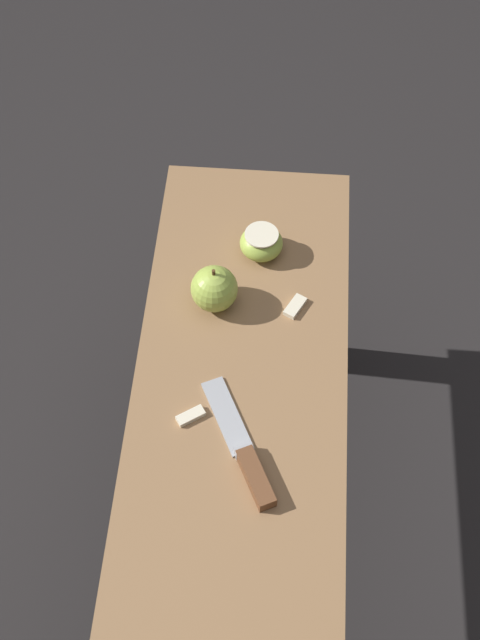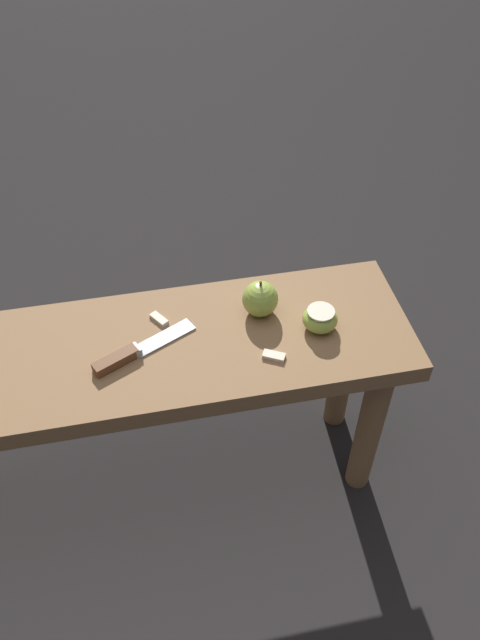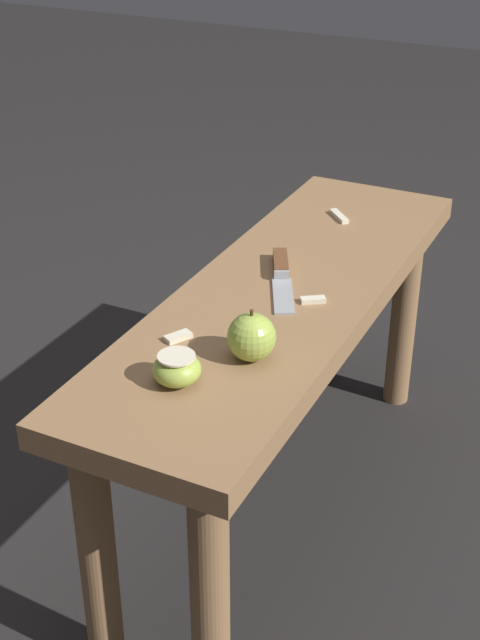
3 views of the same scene
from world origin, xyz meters
TOP-DOWN VIEW (x-y plane):
  - ground_plane at (0.00, 0.00)m, footprint 8.00×8.00m
  - wooden_bench at (0.00, 0.00)m, footprint 1.01×0.30m
  - knife at (-0.03, -0.02)m, footprint 0.20×0.12m
  - apple_whole at (0.23, 0.05)m, footprint 0.07×0.07m
  - apple_cut at (0.33, -0.01)m, footprint 0.07×0.07m
  - apple_slice_center at (0.23, -0.07)m, footprint 0.04×0.04m
  - apple_slice_near_bowl at (0.03, 0.06)m, footprint 0.04×0.04m

SIDE VIEW (x-z plane):
  - ground_plane at x=0.00m, z-range 0.00..0.00m
  - wooden_bench at x=0.00m, z-range 0.14..0.61m
  - apple_slice_center at x=0.23m, z-range 0.47..0.48m
  - apple_slice_near_bowl at x=0.03m, z-range 0.47..0.48m
  - knife at x=-0.03m, z-range 0.47..0.49m
  - apple_cut at x=0.33m, z-range 0.47..0.51m
  - apple_whole at x=0.23m, z-range 0.46..0.54m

